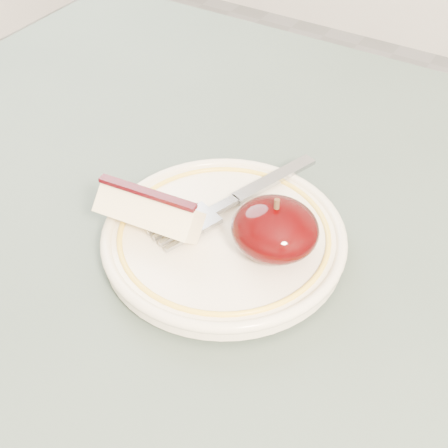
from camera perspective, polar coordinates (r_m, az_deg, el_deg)
The scene contains 5 objects.
table at distance 0.51m, azimuth -1.77°, elevation -16.22°, with size 0.90×0.90×0.75m.
plate at distance 0.48m, azimuth -0.00°, elevation -1.22°, with size 0.19×0.19×0.02m.
apple_half at distance 0.46m, azimuth 4.68°, elevation -0.46°, with size 0.07×0.06×0.05m.
apple_wedge at distance 0.48m, azimuth -6.87°, elevation 1.15°, with size 0.08×0.04×0.04m.
fork at distance 0.50m, azimuth 0.98°, elevation 2.24°, with size 0.07×0.16×0.00m.
Camera 1 is at (0.15, -0.22, 1.10)m, focal length 50.00 mm.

